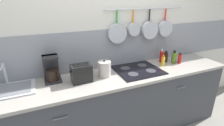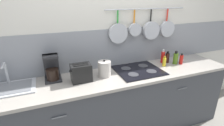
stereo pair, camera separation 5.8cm
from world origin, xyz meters
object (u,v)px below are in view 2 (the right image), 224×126
at_px(coffee_maker, 52,70).
at_px(bottle_sesame_oil, 167,58).
at_px(kettle, 104,69).
at_px(bottle_hot_sauce, 163,57).
at_px(bottle_vinegar, 176,58).
at_px(bottle_cooking_wine, 181,59).
at_px(bottle_olive_oil, 164,62).
at_px(toaster, 81,73).

xyz_separation_m(coffee_maker, bottle_sesame_oil, (1.58, -0.03, -0.05)).
height_order(kettle, bottle_hot_sauce, kettle).
bearing_deg(kettle, bottle_vinegar, 0.89).
height_order(coffee_maker, bottle_cooking_wine, coffee_maker).
height_order(bottle_olive_oil, bottle_hot_sauce, bottle_hot_sauce).
relative_size(kettle, bottle_hot_sauce, 1.06).
height_order(coffee_maker, bottle_hot_sauce, coffee_maker).
height_order(bottle_olive_oil, bottle_sesame_oil, bottle_sesame_oil).
height_order(coffee_maker, bottle_vinegar, coffee_maker).
relative_size(kettle, bottle_olive_oil, 1.47).
xyz_separation_m(bottle_vinegar, bottle_cooking_wine, (0.07, -0.04, -0.01)).
distance_m(kettle, bottle_sesame_oil, 1.00).
bearing_deg(kettle, coffee_maker, 167.12).
height_order(toaster, bottle_vinegar, toaster).
bearing_deg(bottle_olive_oil, coffee_maker, 174.71).
bearing_deg(kettle, bottle_olive_oil, -0.05).
height_order(kettle, bottle_cooking_wine, kettle).
xyz_separation_m(bottle_hot_sauce, bottle_sesame_oil, (0.07, -0.02, -0.02)).
relative_size(toaster, bottle_olive_oil, 1.67).
bearing_deg(bottle_olive_oil, toaster, -178.72).
relative_size(kettle, bottle_cooking_wine, 1.35).
bearing_deg(toaster, coffee_maker, 151.82).
xyz_separation_m(coffee_maker, kettle, (0.58, -0.13, -0.03)).
bearing_deg(bottle_olive_oil, bottle_sesame_oil, 38.63).
xyz_separation_m(coffee_maker, bottle_vinegar, (1.65, -0.12, -0.04)).
bearing_deg(coffee_maker, kettle, -12.88).
distance_m(toaster, bottle_cooking_wine, 1.42).
relative_size(toaster, bottle_cooking_wine, 1.53).
height_order(bottle_vinegar, bottle_cooking_wine, bottle_vinegar).
distance_m(bottle_hot_sauce, bottle_cooking_wine, 0.25).
distance_m(toaster, bottle_sesame_oil, 1.29).
distance_m(toaster, bottle_hot_sauce, 1.22).
bearing_deg(bottle_hot_sauce, kettle, -172.77).
bearing_deg(kettle, bottle_cooking_wine, -1.11).
bearing_deg(bottle_hot_sauce, toaster, -173.22).
relative_size(coffee_maker, toaster, 1.23).
height_order(bottle_hot_sauce, bottle_cooking_wine, bottle_hot_sauce).
distance_m(bottle_olive_oil, bottle_hot_sauce, 0.14).
relative_size(toaster, bottle_vinegar, 1.29).
distance_m(coffee_maker, toaster, 0.34).
relative_size(bottle_sesame_oil, bottle_cooking_wine, 1.05).
relative_size(coffee_maker, bottle_hot_sauce, 1.48).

